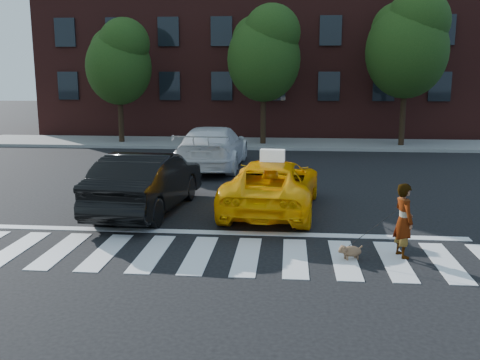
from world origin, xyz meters
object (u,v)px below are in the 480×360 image
Objects in this scene: tree_left at (119,59)px; tree_right at (408,41)px; taxi at (272,185)px; white_suv at (213,147)px; tree_mid at (264,50)px; dog at (350,251)px; woman at (404,220)px; black_sedan at (147,182)px.

tree_left is 14.52m from tree_right.
white_suv reaches higher than taxi.
dog is (2.57, -17.01, -4.67)m from tree_mid.
tree_left is 20.43m from woman.
dog is at bearing 88.28° from woman.
tree_mid is at bearing -0.00° from tree_left.
tree_right is at bearing 53.29° from dog.
tree_left reaches higher than black_sedan.
white_suv is (-1.70, -6.63, -4.02)m from tree_mid.
tree_right reaches higher than tree_left.
tree_left is at bearing 98.52° from dog.
tree_right is at bearing -119.67° from black_sedan.
white_suv is (5.80, -6.63, -3.60)m from tree_left.
taxi is at bearing 21.35° from woman.
tree_left is 9.52m from white_suv.
white_suv reaches higher than black_sedan.
taxi is 6.97m from white_suv.
woman is at bearing -7.37° from dog.
black_sedan is 3.22× the size of woman.
woman is 2.91× the size of dog.
dog is (-1.09, -0.29, -0.59)m from woman.
tree_right reaches higher than woman.
black_sedan is (-3.40, -0.42, 0.12)m from taxi.
tree_mid is 7.94m from white_suv.
tree_mid is 13.79m from taxi.
tree_left is 4.19× the size of woman.
tree_right is 18.30m from dog.
tree_left is at bearing 17.28° from woman.
dog is at bearing 113.55° from white_suv.
black_sedan reaches higher than woman.
black_sedan is 6.96m from woman.
taxi is 4.28m from dog.
white_suv is at bearing -104.39° from tree_mid.
taxi is at bearing -86.22° from tree_mid.
taxi is 0.87× the size of white_suv.
black_sedan is 6.20m from dog.
tree_mid is 1.23× the size of white_suv.
dog is (1.70, -3.89, -0.52)m from taxi.
tree_mid is at bearing -4.10° from woman.
tree_right is at bearing -141.49° from white_suv.
woman is (6.19, -3.18, -0.05)m from black_sedan.
woman is (-3.34, -16.72, -4.49)m from tree_right.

